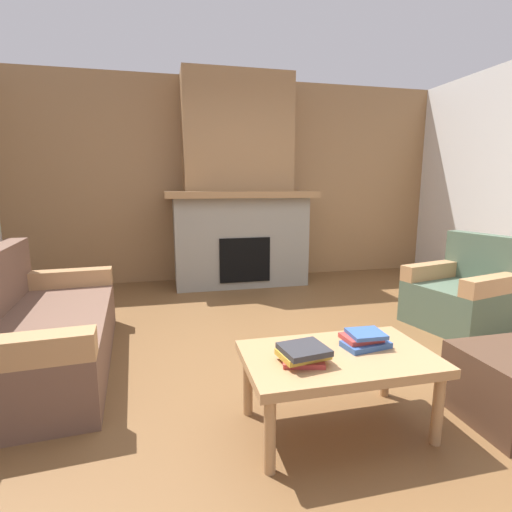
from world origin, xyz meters
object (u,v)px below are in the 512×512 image
at_px(coffee_table, 338,363).
at_px(armchair, 464,295).
at_px(couch, 36,331).
at_px(ottoman, 512,387).
at_px(fireplace, 239,196).

bearing_deg(coffee_table, armchair, 33.00).
xyz_separation_m(couch, armchair, (3.61, 0.06, 0.01)).
height_order(coffee_table, ottoman, coffee_table).
bearing_deg(fireplace, ottoman, -75.60).
height_order(couch, armchair, same).
bearing_deg(armchair, coffee_table, -147.00).
relative_size(fireplace, couch, 1.45).
relative_size(couch, ottoman, 3.57).
bearing_deg(coffee_table, ottoman, -9.36).
relative_size(armchair, ottoman, 1.75).
distance_m(couch, ottoman, 3.05).
height_order(fireplace, couch, fireplace).
bearing_deg(ottoman, fireplace, 104.40).
xyz_separation_m(couch, coffee_table, (1.78, -1.12, 0.09)).
xyz_separation_m(armchair, coffee_table, (-1.82, -1.18, 0.08)).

